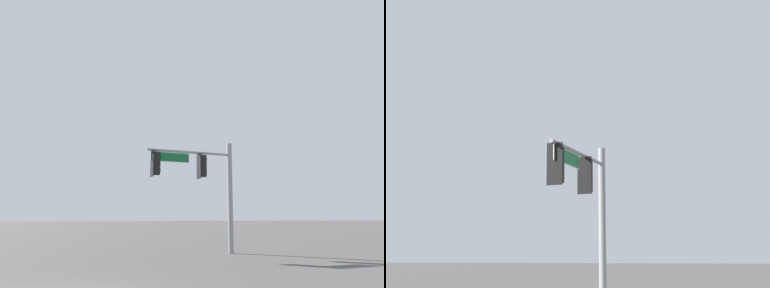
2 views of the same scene
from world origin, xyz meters
TOP-DOWN VIEW (x-y plane):
  - signal_pole_near at (-6.96, -8.60)m, footprint 4.58×0.61m

SIDE VIEW (x-z plane):
  - signal_pole_near at x=-6.96m, z-range 0.88..6.48m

